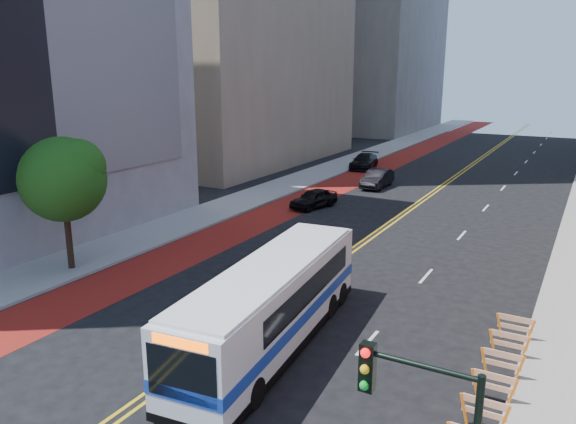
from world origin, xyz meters
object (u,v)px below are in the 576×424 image
(car_a, at_px, (314,198))
(transit_bus, at_px, (273,303))
(car_b, at_px, (377,178))
(street_tree, at_px, (64,176))
(car_c, at_px, (364,161))

(car_a, bearing_deg, transit_bus, -52.41)
(transit_bus, relative_size, car_b, 2.53)
(transit_bus, height_order, car_b, transit_bus)
(car_a, bearing_deg, street_tree, -89.99)
(street_tree, bearing_deg, car_c, 86.85)
(transit_bus, relative_size, car_c, 2.31)
(transit_bus, xyz_separation_m, car_a, (-8.13, 19.73, -0.98))
(street_tree, height_order, car_a, street_tree)
(street_tree, height_order, car_b, street_tree)
(street_tree, distance_m, transit_bus, 13.51)
(car_a, distance_m, car_b, 9.36)
(car_b, distance_m, car_c, 9.32)
(street_tree, xyz_separation_m, car_b, (6.40, 27.09, -4.14))
(street_tree, distance_m, car_c, 35.57)
(car_a, relative_size, car_b, 0.87)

